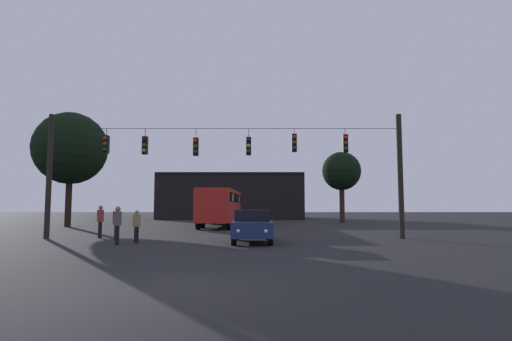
% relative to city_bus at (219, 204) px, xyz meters
% --- Properties ---
extents(ground_plane, '(168.00, 168.00, 0.00)m').
position_rel_city_bus_xyz_m(ground_plane, '(1.28, -0.74, -1.87)').
color(ground_plane, black).
rests_on(ground_plane, ground).
extents(overhead_signal_span, '(18.85, 0.44, 6.59)m').
position_rel_city_bus_xyz_m(overhead_signal_span, '(1.23, -12.42, 2.06)').
color(overhead_signal_span, black).
rests_on(overhead_signal_span, ground).
extents(city_bus, '(2.90, 11.08, 3.00)m').
position_rel_city_bus_xyz_m(city_bus, '(0.00, 0.00, 0.00)').
color(city_bus, '#B21E19').
rests_on(city_bus, ground).
extents(car_near_right, '(1.83, 4.35, 1.52)m').
position_rel_city_bus_xyz_m(car_near_right, '(2.75, -14.51, -1.07)').
color(car_near_right, navy).
rests_on(car_near_right, ground).
extents(car_far_left, '(1.82, 4.35, 1.52)m').
position_rel_city_bus_xyz_m(car_far_left, '(1.46, 8.45, -1.07)').
color(car_far_left, navy).
rests_on(car_far_left, ground).
extents(pedestrian_crossing_left, '(0.25, 0.37, 1.73)m').
position_rel_city_bus_xyz_m(pedestrian_crossing_left, '(-5.40, -11.93, -0.88)').
color(pedestrian_crossing_left, black).
rests_on(pedestrian_crossing_left, ground).
extents(pedestrian_crossing_center, '(0.29, 0.39, 1.50)m').
position_rel_city_bus_xyz_m(pedestrian_crossing_center, '(-2.61, -14.81, -1.03)').
color(pedestrian_crossing_center, black).
rests_on(pedestrian_crossing_center, ground).
extents(pedestrian_crossing_right, '(0.29, 0.39, 1.69)m').
position_rel_city_bus_xyz_m(pedestrian_crossing_right, '(-3.17, -15.77, -0.91)').
color(pedestrian_crossing_right, black).
rests_on(pedestrian_crossing_right, ground).
extents(pedestrian_near_bus, '(0.36, 0.42, 1.67)m').
position_rel_city_bus_xyz_m(pedestrian_near_bus, '(-3.90, -13.71, -0.92)').
color(pedestrian_near_bus, black).
rests_on(pedestrian_near_bus, ground).
extents(corner_building, '(18.72, 13.82, 5.94)m').
position_rel_city_bus_xyz_m(corner_building, '(-0.37, 23.54, 1.10)').
color(corner_building, black).
rests_on(corner_building, ground).
extents(tree_left_silhouette, '(3.98, 3.98, 7.32)m').
position_rel_city_bus_xyz_m(tree_left_silhouette, '(11.79, 8.07, 3.41)').
color(tree_left_silhouette, '#2D2116').
rests_on(tree_left_silhouette, ground).
extents(tree_behind_building, '(6.02, 6.02, 9.54)m').
position_rel_city_bus_xyz_m(tree_behind_building, '(-12.60, -0.13, 4.64)').
color(tree_behind_building, black).
rests_on(tree_behind_building, ground).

